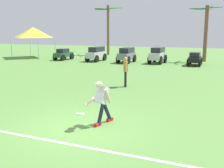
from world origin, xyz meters
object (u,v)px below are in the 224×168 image
parked_car_slot_c (127,55)px  palm_tree_left_of_centre (206,29)px  parked_car_slot_b (96,53)px  frisbee_thrower (102,100)px  event_tent (33,32)px  parked_car_slot_d (158,55)px  parked_car_slot_a (63,54)px  parked_car_slot_e (195,59)px  frisbee_in_flight (80,114)px  palm_tree_far_left (108,25)px  teammate_near_sideline (126,69)px

parked_car_slot_c → palm_tree_left_of_centre: bearing=25.8°
parked_car_slot_b → parked_car_slot_c: bearing=-4.0°
frisbee_thrower → event_tent: (-14.65, 17.65, 1.84)m
parked_car_slot_b → parked_car_slot_d: bearing=1.6°
parked_car_slot_a → parked_car_slot_e: bearing=-1.2°
frisbee_in_flight → parked_car_slot_d: 17.49m
frisbee_in_flight → parked_car_slot_a: bearing=120.4°
parked_car_slot_a → parked_car_slot_c: (6.52, -0.15, 0.16)m
parked_car_slot_d → palm_tree_far_left: bearing=137.0°
parked_car_slot_c → event_tent: 10.86m
parked_car_slot_a → parked_car_slot_b: 3.48m
parked_car_slot_d → teammate_near_sideline: bearing=-88.5°
parked_car_slot_b → palm_tree_far_left: size_ratio=0.43×
palm_tree_far_left → event_tent: (-6.30, -5.73, -0.86)m
teammate_near_sideline → palm_tree_left_of_centre: 14.30m
parked_car_slot_b → event_tent: event_tent is taller
frisbee_thrower → palm_tree_left_of_centre: palm_tree_left_of_centre is taller
parked_car_slot_b → palm_tree_far_left: palm_tree_far_left is taller
event_tent → palm_tree_far_left: bearing=42.3°
frisbee_in_flight → parked_car_slot_b: bearing=111.0°
parked_car_slot_c → parked_car_slot_e: 5.94m
palm_tree_far_left → event_tent: palm_tree_far_left is taller
palm_tree_left_of_centre → event_tent: (-17.22, -1.96, -0.39)m
parked_car_slot_b → parked_car_slot_d: size_ratio=1.02×
parked_car_slot_c → palm_tree_far_left: 8.65m
palm_tree_far_left → parked_car_slot_d: bearing=-43.0°
parked_car_slot_e → palm_tree_left_of_centre: size_ratio=0.44×
parked_car_slot_e → palm_tree_far_left: size_ratio=0.39×
frisbee_in_flight → event_tent: bearing=127.8°
parked_car_slot_e → event_tent: 16.74m
palm_tree_far_left → teammate_near_sideline: bearing=-67.2°
frisbee_thrower → parked_car_slot_b: 18.07m
parked_car_slot_b → event_tent: size_ratio=0.73×
parked_car_slot_d → event_tent: event_tent is taller
parked_car_slot_d → frisbee_thrower: bearing=-85.6°
teammate_near_sideline → parked_car_slot_b: size_ratio=0.63×
parked_car_slot_b → parked_car_slot_c: same height
parked_car_slot_e → palm_tree_far_left: 12.80m
frisbee_in_flight → parked_car_slot_c: size_ratio=0.13×
frisbee_in_flight → parked_car_slot_c: parked_car_slot_c is taller
palm_tree_far_left → event_tent: size_ratio=1.68×
frisbee_in_flight → event_tent: 23.29m
teammate_near_sideline → parked_car_slot_e: (2.90, 10.39, -0.38)m
teammate_near_sideline → palm_tree_far_left: bearing=112.8°
teammate_near_sideline → parked_car_slot_a: bearing=131.9°
parked_car_slot_d → event_tent: bearing=176.3°
frisbee_thrower → palm_tree_far_left: bearing=109.7°
frisbee_in_flight → parked_car_slot_e: bearing=82.2°
parked_car_slot_a → parked_car_slot_e: same height
palm_tree_far_left → event_tent: bearing=-137.7°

